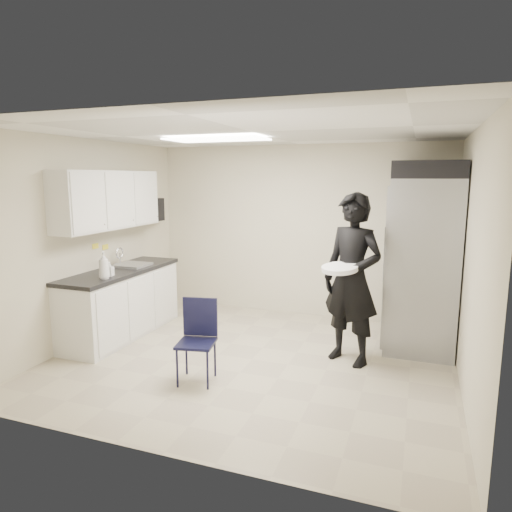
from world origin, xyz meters
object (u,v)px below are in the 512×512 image
at_px(folding_chair, 196,343).
at_px(commercial_fridge, 423,263).
at_px(man_tuxedo, 352,279).
at_px(lower_counter, 122,304).

bearing_deg(folding_chair, commercial_fridge, 31.64).
height_order(folding_chair, man_tuxedo, man_tuxedo).
distance_m(folding_chair, man_tuxedo, 1.88).
height_order(commercial_fridge, man_tuxedo, commercial_fridge).
distance_m(commercial_fridge, folding_chair, 3.03).
relative_size(commercial_fridge, folding_chair, 2.51).
bearing_deg(commercial_fridge, folding_chair, -136.97).
xyz_separation_m(lower_counter, man_tuxedo, (3.03, 0.14, 0.55)).
distance_m(lower_counter, man_tuxedo, 3.08).
xyz_separation_m(commercial_fridge, folding_chair, (-2.17, -2.03, -0.63)).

